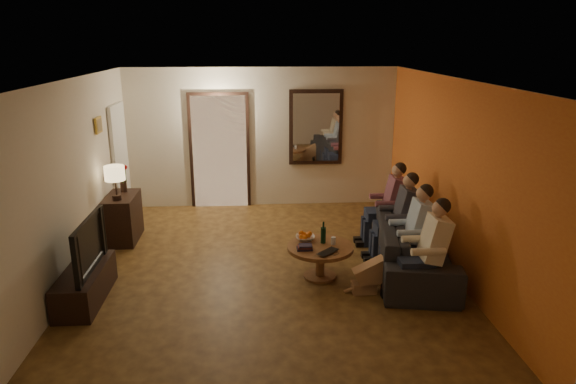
{
  "coord_description": "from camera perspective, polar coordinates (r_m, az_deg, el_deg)",
  "views": [
    {
      "loc": [
        -0.16,
        -6.48,
        3.09
      ],
      "look_at": [
        0.3,
        0.3,
        1.05
      ],
      "focal_mm": 32.0,
      "sensor_mm": 36.0,
      "label": 1
    }
  ],
  "objects": [
    {
      "name": "person_c",
      "position": [
        7.5,
        12.43,
        -3.1
      ],
      "size": [
        0.6,
        0.4,
        1.2
      ],
      "primitive_type": null,
      "color": "tan",
      "rests_on": "sofa"
    },
    {
      "name": "dresser",
      "position": [
        8.52,
        -17.87,
        -2.75
      ],
      "size": [
        0.45,
        0.83,
        0.74
      ],
      "primitive_type": "cube",
      "color": "black",
      "rests_on": "floor"
    },
    {
      "name": "wine_bottle",
      "position": [
        6.89,
        3.95,
        -4.48
      ],
      "size": [
        0.07,
        0.07,
        0.31
      ],
      "primitive_type": null,
      "color": "black",
      "rests_on": "coffee_table"
    },
    {
      "name": "bowl",
      "position": [
        7.02,
        1.93,
        -5.12
      ],
      "size": [
        0.26,
        0.26,
        0.06
      ],
      "primitive_type": "imported",
      "color": "white",
      "rests_on": "coffee_table"
    },
    {
      "name": "mirror_frame",
      "position": [
        9.64,
        3.11,
        7.19
      ],
      "size": [
        1.0,
        0.05,
        1.4
      ],
      "primitive_type": "cube",
      "color": "black",
      "rests_on": "back_wall"
    },
    {
      "name": "table_lamp",
      "position": [
        8.14,
        -18.62,
        0.98
      ],
      "size": [
        0.3,
        0.3,
        0.54
      ],
      "primitive_type": null,
      "color": "beige",
      "rests_on": "dresser"
    },
    {
      "name": "tv_stand",
      "position": [
        6.83,
        -21.6,
        -9.56
      ],
      "size": [
        0.45,
        1.21,
        0.4
      ],
      "primitive_type": "cube",
      "color": "black",
      "rests_on": "floor"
    },
    {
      "name": "left_wall",
      "position": [
        7.12,
        -22.93,
        0.8
      ],
      "size": [
        0.02,
        6.0,
        2.6
      ],
      "primitive_type": "cube",
      "color": "beige",
      "rests_on": "floor"
    },
    {
      "name": "front_wall",
      "position": [
        3.92,
        -1.15,
        -10.46
      ],
      "size": [
        5.0,
        0.02,
        2.6
      ],
      "primitive_type": "cube",
      "color": "beige",
      "rests_on": "floor"
    },
    {
      "name": "fridge_glimpse",
      "position": [
        9.72,
        -6.09,
        3.59
      ],
      "size": [
        0.45,
        0.03,
        1.7
      ],
      "primitive_type": "cube",
      "color": "silver",
      "rests_on": "floor"
    },
    {
      "name": "coffee_table",
      "position": [
        6.94,
        3.58,
        -7.71
      ],
      "size": [
        1.06,
        1.06,
        0.45
      ],
      "primitive_type": "cylinder",
      "rotation": [
        0.0,
        0.0,
        -0.23
      ],
      "color": "brown",
      "rests_on": "floor"
    },
    {
      "name": "right_wall",
      "position": [
        7.23,
        17.85,
        1.55
      ],
      "size": [
        0.02,
        6.0,
        2.6
      ],
      "primitive_type": "cube",
      "color": "beige",
      "rests_on": "floor"
    },
    {
      "name": "oranges",
      "position": [
        6.99,
        1.93,
        -4.6
      ],
      "size": [
        0.2,
        0.2,
        0.08
      ],
      "primitive_type": null,
      "color": "orange",
      "rests_on": "bowl"
    },
    {
      "name": "white_door",
      "position": [
        9.31,
        -18.1,
        3.02
      ],
      "size": [
        0.06,
        0.85,
        2.04
      ],
      "primitive_type": "cube",
      "color": "white",
      "rests_on": "floor"
    },
    {
      "name": "back_wall",
      "position": [
        9.65,
        -2.87,
        5.99
      ],
      "size": [
        5.0,
        0.02,
        2.6
      ],
      "primitive_type": "cube",
      "color": "beige",
      "rests_on": "floor"
    },
    {
      "name": "person_a",
      "position": [
        6.44,
        15.36,
        -6.68
      ],
      "size": [
        0.6,
        0.4,
        1.2
      ],
      "primitive_type": null,
      "color": "tan",
      "rests_on": "sofa"
    },
    {
      "name": "sofa",
      "position": [
        7.35,
        13.71,
        -5.68
      ],
      "size": [
        2.53,
        1.34,
        0.7
      ],
      "primitive_type": "imported",
      "rotation": [
        0.0,
        0.0,
        1.4
      ],
      "color": "black",
      "rests_on": "floor"
    },
    {
      "name": "ceiling",
      "position": [
        6.5,
        -2.52,
        12.37
      ],
      "size": [
        5.0,
        6.0,
        0.01
      ],
      "primitive_type": "cube",
      "color": "white",
      "rests_on": "back_wall"
    },
    {
      "name": "door_trim",
      "position": [
        9.69,
        -7.6,
        4.4
      ],
      "size": [
        1.12,
        0.04,
        2.22
      ],
      "primitive_type": "cube",
      "color": "black",
      "rests_on": "floor"
    },
    {
      "name": "person_d",
      "position": [
        8.04,
        11.27,
        -1.66
      ],
      "size": [
        0.6,
        0.4,
        1.2
      ],
      "primitive_type": null,
      "color": "tan",
      "rests_on": "sofa"
    },
    {
      "name": "book_stack",
      "position": [
        6.72,
        1.86,
        -6.11
      ],
      "size": [
        0.2,
        0.15,
        0.07
      ],
      "primitive_type": null,
      "color": "black",
      "rests_on": "coffee_table"
    },
    {
      "name": "framed_art",
      "position": [
        8.21,
        -20.32,
        6.99
      ],
      "size": [
        0.03,
        0.28,
        0.24
      ],
      "primitive_type": "cube",
      "color": "#B28C33",
      "rests_on": "left_wall"
    },
    {
      "name": "mirror_glass",
      "position": [
        9.61,
        3.13,
        7.16
      ],
      "size": [
        0.86,
        0.02,
        1.26
      ],
      "primitive_type": "cube",
      "color": "white",
      "rests_on": "back_wall"
    },
    {
      "name": "dog",
      "position": [
        6.6,
        9.34,
        -8.73
      ],
      "size": [
        0.57,
        0.27,
        0.56
      ],
      "primitive_type": null,
      "rotation": [
        0.0,
        0.0,
        0.06
      ],
      "color": "tan",
      "rests_on": "floor"
    },
    {
      "name": "floor",
      "position": [
        7.18,
        -2.25,
        -8.79
      ],
      "size": [
        5.0,
        6.0,
        0.01
      ],
      "primitive_type": "cube",
      "color": "#422911",
      "rests_on": "ground"
    },
    {
      "name": "kitchen_doorway",
      "position": [
        9.7,
        -7.59,
        4.41
      ],
      "size": [
        1.0,
        0.06,
        2.1
      ],
      "primitive_type": "cube",
      "color": "#FFE0A5",
      "rests_on": "floor"
    },
    {
      "name": "person_b",
      "position": [
        6.96,
        13.78,
        -4.75
      ],
      "size": [
        0.6,
        0.4,
        1.2
      ],
      "primitive_type": null,
      "color": "tan",
      "rests_on": "sofa"
    },
    {
      "name": "flower_vase",
      "position": [
        8.56,
        -17.88,
        1.45
      ],
      "size": [
        0.14,
        0.14,
        0.44
      ],
      "primitive_type": null,
      "color": "#A91212",
      "rests_on": "dresser"
    },
    {
      "name": "tv",
      "position": [
        6.63,
        -22.09,
        -5.48
      ],
      "size": [
        1.12,
        0.15,
        0.64
      ],
      "primitive_type": "imported",
      "rotation": [
        0.0,
        0.0,
        1.57
      ],
      "color": "black",
      "rests_on": "tv_stand"
    },
    {
      "name": "wine_glass",
      "position": [
        6.9,
        5.06,
        -5.41
      ],
      "size": [
        0.06,
        0.06,
        0.1
      ],
      "primitive_type": "cylinder",
      "color": "silver",
      "rests_on": "coffee_table"
    },
    {
      "name": "orange_accent",
      "position": [
        7.23,
        17.78,
        1.55
      ],
      "size": [
        0.01,
        6.0,
        2.6
      ],
      "primitive_type": "cube",
      "color": "#DA5E25",
      "rests_on": "right_wall"
    },
    {
      "name": "laptop",
      "position": [
        6.6,
        4.8,
        -6.8
      ],
      "size": [
        0.38,
        0.38,
        0.03
      ],
      "primitive_type": "imported",
      "rotation": [
        0.0,
        0.0,
        0.78
      ],
      "color": "black",
      "rests_on": "coffee_table"
    },
    {
      "name": "art_canvas",
      "position": [
        8.21,
        -20.22,
        6.99
      ],
      "size": [
        0.01,
        0.22,
        0.18
      ],
      "primitive_type": "cube",
      "color": "brown",
      "rests_on": "left_wall"
    }
  ]
}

